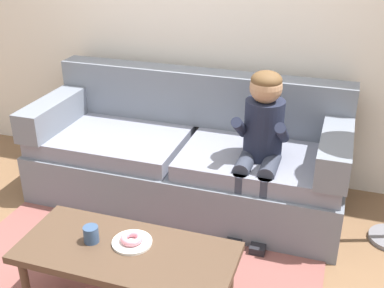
% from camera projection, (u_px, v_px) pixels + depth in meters
% --- Properties ---
extents(ground, '(10.00, 10.00, 0.00)m').
position_uv_depth(ground, '(141.00, 262.00, 3.04)').
color(ground, brown).
extents(wall_back, '(8.00, 0.10, 2.80)m').
position_uv_depth(wall_back, '(207.00, 0.00, 3.63)').
color(wall_back, silver).
rests_on(wall_back, ground).
extents(area_rug, '(2.22, 1.86, 0.01)m').
position_uv_depth(area_rug, '(123.00, 287.00, 2.82)').
color(area_rug, brown).
rests_on(area_rug, ground).
extents(couch, '(2.29, 0.90, 0.92)m').
position_uv_depth(couch, '(188.00, 157.00, 3.61)').
color(couch, slate).
rests_on(couch, ground).
extents(coffee_table, '(1.13, 0.50, 0.43)m').
position_uv_depth(coffee_table, '(127.00, 257.00, 2.48)').
color(coffee_table, '#4C3828').
rests_on(coffee_table, ground).
extents(person_child, '(0.34, 0.58, 1.10)m').
position_uv_depth(person_child, '(261.00, 138.00, 3.13)').
color(person_child, '#1E2338').
rests_on(person_child, ground).
extents(plate, '(0.21, 0.21, 0.01)m').
position_uv_depth(plate, '(132.00, 242.00, 2.50)').
color(plate, white).
rests_on(plate, coffee_table).
extents(donut, '(0.14, 0.14, 0.04)m').
position_uv_depth(donut, '(132.00, 238.00, 2.49)').
color(donut, pink).
rests_on(donut, plate).
extents(mug, '(0.08, 0.08, 0.09)m').
position_uv_depth(mug, '(91.00, 234.00, 2.50)').
color(mug, '#334C72').
rests_on(mug, coffee_table).
extents(toy_controller, '(0.23, 0.09, 0.05)m').
position_uv_depth(toy_controller, '(97.00, 243.00, 3.17)').
color(toy_controller, '#339E56').
rests_on(toy_controller, ground).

